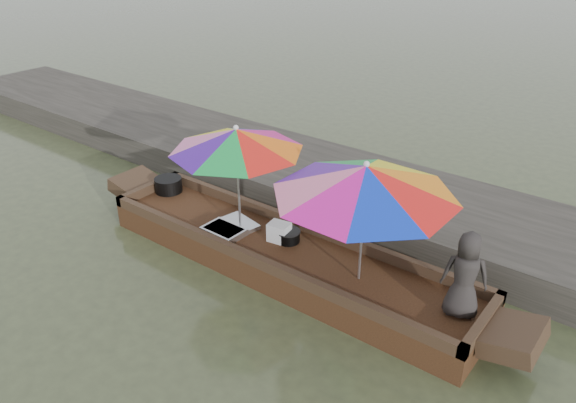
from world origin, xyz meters
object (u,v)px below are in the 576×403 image
Objects in this scene: boat_hull at (284,258)px; tray_scallop at (238,224)px; tray_crayfish at (224,231)px; cooking_pot at (168,185)px; supply_bag at (279,232)px; vendor at (465,275)px; charcoal_grill at (288,236)px; umbrella_bow at (238,180)px; umbrella_stern at (362,223)px.

boat_hull is 0.89m from tray_scallop.
tray_crayfish is 0.28m from tray_scallop.
supply_bag is at bearing -2.88° from cooking_pot.
vendor is at bearing -1.60° from cooking_pot.
vendor reaches higher than tray_crayfish.
charcoal_grill is 0.17× the size of umbrella_bow.
umbrella_bow reaches higher than vendor.
cooking_pot is at bearing 178.64° from charcoal_grill.
cooking_pot is at bearing 164.55° from tray_crayfish.
charcoal_grill is at bearing 25.19° from tray_crayfish.
boat_hull is 19.66× the size of supply_bag.
cooking_pot is at bearing 174.11° from tray_scallop.
tray_crayfish is at bearing -116.43° from umbrella_bow.
umbrella_bow is 1.93m from umbrella_stern.
supply_bag is (0.71, 0.05, 0.10)m from tray_scallop.
umbrella_stern is (2.04, 0.22, 0.73)m from tray_crayfish.
cooking_pot reaches higher than charcoal_grill.
tray_crayfish is 1.00× the size of tray_scallop.
cooking_pot is (-2.50, 0.23, 0.29)m from boat_hull.
umbrella_bow is (1.73, -0.23, 0.66)m from cooking_pot.
tray_crayfish is 1.83× the size of charcoal_grill.
supply_bag is (-0.16, 0.11, 0.30)m from boat_hull.
tray_scallop is at bearing -19.70° from vendor.
cooking_pot is at bearing 172.51° from umbrella_bow.
supply_bag reaches higher than boat_hull.
boat_hull is 9.68× the size of tray_scallop.
cooking_pot is 1.54× the size of supply_bag.
umbrella_bow reaches higher than tray_crayfish.
tray_crayfish is at bearing -15.45° from cooking_pot.
umbrella_stern is (1.32, -0.11, 0.65)m from supply_bag.
charcoal_grill is (2.46, -0.06, -0.04)m from cooking_pot.
tray_crayfish is at bearing -91.84° from tray_scallop.
tray_crayfish reaches higher than tray_scallop.
supply_bag is at bearing 145.29° from boat_hull.
tray_crayfish is 0.55× the size of vendor.
tray_scallop is (-0.87, 0.06, 0.21)m from boat_hull.
tray_scallop is at bearing 178.32° from umbrella_stern.
vendor is (4.90, -0.14, 0.40)m from cooking_pot.
boat_hull is at bearing 180.00° from umbrella_stern.
cooking_pot is 0.24× the size of umbrella_bow.
umbrella_bow and umbrella_stern have the same top height.
tray_scallop reaches higher than boat_hull.
umbrella_stern is at bearing 6.18° from tray_crayfish.
vendor is 0.58× the size of umbrella_bow.
vendor is at bearing -0.42° from supply_bag.
vendor is at bearing -1.84° from charcoal_grill.
umbrella_bow is at bearing -7.49° from cooking_pot.
umbrella_bow is at bearing 180.00° from boat_hull.
supply_bag is 2.59m from vendor.
umbrella_stern is at bearing -16.03° from vendor.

